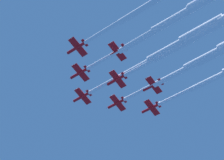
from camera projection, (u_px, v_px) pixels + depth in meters
The scene contains 4 objects.
jet_lead at pixel (168, 49), 173.56m from camera, with size 9.01×71.86×4.44m.
jet_port_inner at pixel (176, 18), 162.06m from camera, with size 9.65×73.92×4.43m.
jet_starboard_inner at pixel (206, 57), 175.19m from camera, with size 8.82×71.40×4.51m.
jet_port_mid at pixel (206, 31), 165.50m from camera, with size 8.91×67.97×4.49m.
Camera 1 is at (103.26, 93.54, 56.39)m, focal length 75.87 mm.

